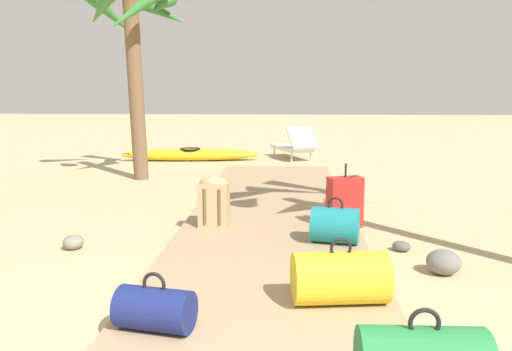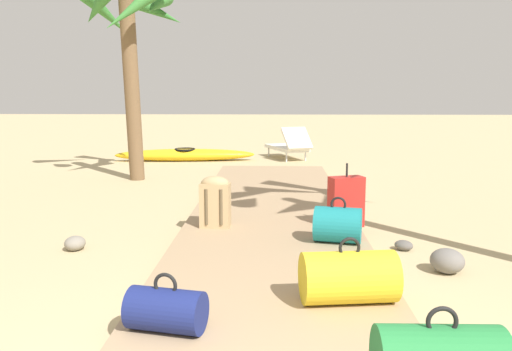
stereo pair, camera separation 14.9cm
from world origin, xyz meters
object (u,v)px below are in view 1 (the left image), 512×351
(backpack_tan, at_px, (214,200))
(lounge_chair, at_px, (294,146))
(duffel_bag_teal, at_px, (335,225))
(duffel_bag_yellow, at_px, (340,278))
(suitcase_red, at_px, (345,202))
(kayak, at_px, (190,155))
(palm_tree_far_left, at_px, (135,26))
(duffel_bag_navy, at_px, (155,309))

(backpack_tan, distance_m, lounge_chair, 6.79)
(duffel_bag_teal, xyz_separation_m, duffel_bag_yellow, (-0.11, -1.60, 0.01))
(suitcase_red, xyz_separation_m, kayak, (-2.90, 6.25, -0.23))
(suitcase_red, distance_m, kayak, 6.89)
(duffel_bag_teal, relative_size, suitcase_red, 0.74)
(suitcase_red, relative_size, palm_tree_far_left, 0.21)
(duffel_bag_yellow, relative_size, kayak, 0.23)
(duffel_bag_teal, xyz_separation_m, backpack_tan, (-1.34, 0.58, 0.13))
(duffel_bag_navy, relative_size, kayak, 0.17)
(duffel_bag_teal, height_order, suitcase_red, suitcase_red)
(suitcase_red, distance_m, backpack_tan, 1.51)
(duffel_bag_teal, distance_m, suitcase_red, 0.68)
(suitcase_red, relative_size, duffel_bag_yellow, 1.00)
(duffel_bag_teal, xyz_separation_m, kayak, (-2.74, 6.90, -0.12))
(palm_tree_far_left, bearing_deg, duffel_bag_navy, -73.89)
(backpack_tan, bearing_deg, palm_tree_far_left, 117.43)
(duffel_bag_teal, xyz_separation_m, lounge_chair, (-0.31, 7.29, 0.06))
(suitcase_red, bearing_deg, palm_tree_far_left, 133.95)
(suitcase_red, distance_m, duffel_bag_yellow, 2.26)
(suitcase_red, relative_size, duffel_bag_navy, 1.35)
(duffel_bag_navy, xyz_separation_m, lounge_chair, (1.07, 9.41, 0.10))
(lounge_chair, xyz_separation_m, kayak, (-2.43, -0.39, -0.18))
(duffel_bag_teal, height_order, duffel_bag_navy, duffel_bag_teal)
(lounge_chair, distance_m, kayak, 2.47)
(suitcase_red, height_order, duffel_bag_yellow, suitcase_red)
(duffel_bag_teal, bearing_deg, suitcase_red, 75.45)
(duffel_bag_teal, xyz_separation_m, suitcase_red, (0.17, 0.65, 0.11))
(backpack_tan, distance_m, palm_tree_far_left, 4.62)
(suitcase_red, distance_m, lounge_chair, 6.66)
(duffel_bag_teal, bearing_deg, duffel_bag_navy, -122.89)
(suitcase_red, relative_size, lounge_chair, 0.45)
(palm_tree_far_left, xyz_separation_m, kayak, (0.44, 2.79, -2.60))
(backpack_tan, bearing_deg, kayak, 102.46)
(lounge_chair, bearing_deg, backpack_tan, -98.76)
(duffel_bag_teal, xyz_separation_m, duffel_bag_navy, (-1.37, -2.12, -0.04))
(backpack_tan, relative_size, kayak, 0.18)
(backpack_tan, relative_size, lounge_chair, 0.36)
(duffel_bag_yellow, distance_m, kayak, 8.89)
(suitcase_red, distance_m, palm_tree_far_left, 5.36)
(duffel_bag_navy, bearing_deg, suitcase_red, 60.91)
(duffel_bag_navy, bearing_deg, duffel_bag_yellow, 22.45)
(palm_tree_far_left, height_order, lounge_chair, palm_tree_far_left)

